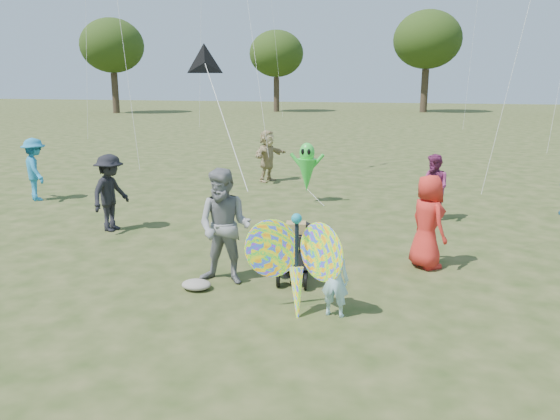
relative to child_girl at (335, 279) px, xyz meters
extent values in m
plane|color=#51592B|center=(-1.19, 0.51, -0.58)|extent=(160.00, 160.00, 0.00)
imported|color=#ABDFF3|center=(0.00, 0.00, 0.00)|extent=(0.45, 0.32, 1.16)
imported|color=gray|center=(-2.08, 0.90, 0.44)|extent=(1.01, 0.80, 2.03)
ellipsoid|color=gray|center=(-2.45, 0.45, -0.50)|extent=(0.51, 0.42, 0.16)
imported|color=red|center=(1.32, 2.65, 0.31)|extent=(0.97, 1.04, 1.78)
imported|color=black|center=(-5.88, 3.43, 0.33)|extent=(0.79, 1.24, 1.82)
imported|color=tan|center=(-4.11, 10.57, 0.32)|extent=(1.06, 1.76, 1.81)
imported|color=#7E2A5B|center=(1.47, 6.35, 0.27)|extent=(0.99, 1.04, 1.69)
imported|color=teal|center=(-9.86, 5.85, 0.34)|extent=(1.35, 1.29, 1.84)
cube|color=black|center=(-0.89, 1.28, -0.03)|extent=(0.61, 0.93, 0.71)
cube|color=black|center=(-0.89, 1.28, -0.36)|extent=(0.53, 0.75, 0.10)
ellipsoid|color=black|center=(-0.89, 1.53, 0.30)|extent=(0.51, 0.45, 0.33)
cylinder|color=black|center=(-1.13, 0.93, -0.43)|extent=(0.11, 0.30, 0.30)
cylinder|color=black|center=(-0.65, 0.93, -0.43)|extent=(0.11, 0.30, 0.30)
cylinder|color=black|center=(-0.89, 1.73, -0.47)|extent=(0.09, 0.23, 0.22)
cylinder|color=black|center=(-0.89, 0.80, 0.40)|extent=(0.44, 0.11, 0.03)
cube|color=#A98951|center=(-0.89, 1.23, 0.38)|extent=(0.39, 0.34, 0.26)
ellipsoid|color=#F7274E|center=(-0.98, 0.00, 0.40)|extent=(0.98, 0.71, 1.24)
ellipsoid|color=#F7274E|center=(-0.22, 0.00, 0.40)|extent=(0.98, 0.71, 1.24)
cylinder|color=black|center=(-0.60, 0.02, 0.35)|extent=(0.06, 0.06, 1.00)
cone|color=#F7274E|center=(-0.55, -0.15, -0.28)|extent=(0.36, 0.49, 0.93)
sphere|color=teal|center=(-0.60, 0.00, 0.90)|extent=(0.16, 0.16, 0.16)
cone|color=black|center=(-3.22, 2.99, 3.25)|extent=(0.89, 0.62, 0.81)
cylinder|color=silver|center=(-2.45, 2.00, 2.15)|extent=(1.56, 2.01, 2.20)
cone|color=green|center=(-2.07, 7.64, 0.22)|extent=(0.56, 0.56, 0.95)
ellipsoid|color=green|center=(-2.07, 7.64, 0.87)|extent=(0.44, 0.39, 0.57)
ellipsoid|color=black|center=(-2.16, 7.46, 0.92)|extent=(0.10, 0.05, 0.17)
ellipsoid|color=black|center=(-1.98, 7.46, 0.92)|extent=(0.10, 0.05, 0.17)
cylinder|color=green|center=(-2.37, 7.64, 0.62)|extent=(0.43, 0.10, 0.49)
cylinder|color=green|center=(-1.77, 7.64, 0.62)|extent=(0.43, 0.10, 0.49)
cylinder|color=silver|center=(-1.77, 7.44, -0.38)|extent=(0.61, 0.41, 0.41)
cylinder|color=silver|center=(-4.23, 9.21, 4.55)|extent=(2.10, 3.40, 7.66)
cylinder|color=#3A2D21|center=(-31.19, 45.51, 1.52)|extent=(0.70, 0.70, 4.20)
ellipsoid|color=#2B4214|center=(-31.19, 45.51, 6.42)|extent=(6.60, 6.60, 5.61)
cylinder|color=#3A2D21|center=(-15.19, 52.51, 1.31)|extent=(0.63, 0.63, 3.78)
ellipsoid|color=#2B4214|center=(-15.19, 52.51, 5.72)|extent=(5.94, 5.94, 5.05)
cylinder|color=#3A2D21|center=(0.81, 55.51, 1.73)|extent=(0.77, 0.77, 4.62)
ellipsoid|color=#2B4214|center=(0.81, 55.51, 7.12)|extent=(7.26, 7.26, 6.17)
camera|label=1|loc=(1.18, -7.65, 2.91)|focal=35.00mm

